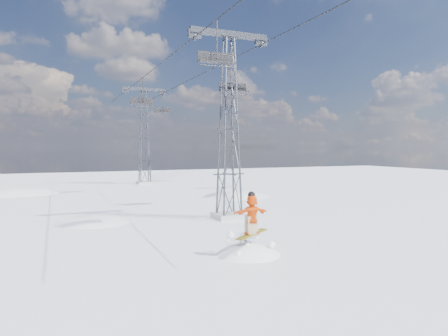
{
  "coord_description": "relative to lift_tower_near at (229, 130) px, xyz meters",
  "views": [
    {
      "loc": [
        -9.08,
        -14.45,
        4.41
      ],
      "look_at": [
        -1.51,
        3.35,
        3.4
      ],
      "focal_mm": 32.0,
      "sensor_mm": 36.0,
      "label": 1
    }
  ],
  "objects": [
    {
      "name": "ground",
      "position": [
        -0.8,
        -8.0,
        -5.47
      ],
      "size": [
        120.0,
        120.0,
        0.0
      ],
      "primitive_type": "plane",
      "color": "white",
      "rests_on": "ground"
    },
    {
      "name": "snow_terrain",
      "position": [
        -5.57,
        13.24,
        -15.06
      ],
      "size": [
        39.0,
        37.0,
        22.0
      ],
      "color": "white",
      "rests_on": "ground"
    },
    {
      "name": "lift_tower_near",
      "position": [
        0.0,
        0.0,
        0.0
      ],
      "size": [
        5.2,
        1.8,
        11.43
      ],
      "color": "#999999",
      "rests_on": "ground"
    },
    {
      "name": "lift_tower_far",
      "position": [
        0.0,
        25.0,
        0.0
      ],
      "size": [
        5.2,
        1.8,
        11.43
      ],
      "color": "#999999",
      "rests_on": "ground"
    },
    {
      "name": "haul_cables",
      "position": [
        0.0,
        11.5,
        5.38
      ],
      "size": [
        4.46,
        51.0,
        0.06
      ],
      "color": "black",
      "rests_on": "ground"
    },
    {
      "name": "snowboarder_jump",
      "position": [
        -2.61,
        -7.92,
        -7.11
      ],
      "size": [
        4.4,
        4.4,
        6.58
      ],
      "color": "white",
      "rests_on": "ground"
    },
    {
      "name": "lift_chair_near",
      "position": [
        -2.2,
        -3.42,
        3.45
      ],
      "size": [
        1.95,
        0.56,
        2.42
      ],
      "color": "black",
      "rests_on": "ground"
    },
    {
      "name": "lift_chair_mid",
      "position": [
        2.2,
        4.15,
        3.24
      ],
      "size": [
        2.16,
        0.62,
        2.68
      ],
      "color": "black",
      "rests_on": "ground"
    },
    {
      "name": "lift_chair_far",
      "position": [
        -2.2,
        15.12,
        3.19
      ],
      "size": [
        2.21,
        0.63,
        2.73
      ],
      "color": "black",
      "rests_on": "ground"
    },
    {
      "name": "lift_chair_extra",
      "position": [
        2.2,
        24.57,
        3.34
      ],
      "size": [
        2.06,
        0.59,
        2.56
      ],
      "color": "black",
      "rests_on": "ground"
    }
  ]
}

